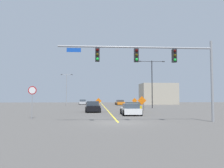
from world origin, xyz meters
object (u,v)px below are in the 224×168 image
construction_sign_left_lane (142,101)px  car_black_distant (93,107)px  traffic_signal_assembly (157,60)px  car_orange_near (120,103)px  street_lamp_near_left (152,80)px  car_yellow_far (132,107)px  street_lamp_far_left (67,87)px  car_white_passing (131,110)px  stop_sign (32,96)px  construction_sign_median_far (98,101)px  car_silver_approaching (83,102)px  construction_sign_right_lane (135,101)px

construction_sign_left_lane → car_black_distant: 7.96m
traffic_signal_assembly → car_orange_near: traffic_signal_assembly is taller
street_lamp_near_left → car_yellow_far: street_lamp_near_left is taller
street_lamp_far_left → car_white_passing: street_lamp_far_left is taller
stop_sign → construction_sign_left_lane: 17.88m
street_lamp_near_left → construction_sign_median_far: size_ratio=4.67×
car_silver_approaching → car_black_distant: bearing=-84.4°
street_lamp_far_left → traffic_signal_assembly: bearing=-73.7°
traffic_signal_assembly → car_white_passing: 8.73m
construction_sign_left_lane → car_yellow_far: (-1.95, -2.92, -0.74)m
traffic_signal_assembly → car_yellow_far: bearing=89.4°
car_silver_approaching → car_yellow_far: (8.62, -33.32, -0.04)m
construction_sign_median_far → street_lamp_near_left: bearing=-29.4°
street_lamp_far_left → car_white_passing: (11.64, -35.46, -4.20)m
car_silver_approaching → stop_sign: bearing=-92.8°
car_white_passing → stop_sign: bearing=-158.3°
traffic_signal_assembly → car_orange_near: size_ratio=2.66×
construction_sign_right_lane → construction_sign_left_lane: (-0.70, -10.62, 0.18)m
construction_sign_median_far → car_orange_near: (5.66, 12.45, -0.53)m
traffic_signal_assembly → construction_sign_left_lane: 16.79m
construction_sign_right_lane → construction_sign_left_lane: size_ratio=0.87×
car_silver_approaching → car_orange_near: bearing=-29.6°
car_yellow_far → street_lamp_far_left: bearing=113.2°
stop_sign → construction_sign_left_lane: bearing=44.7°
stop_sign → car_yellow_far: stop_sign is taller
stop_sign → construction_sign_median_far: size_ratio=1.59×
car_black_distant → car_white_passing: size_ratio=1.12×
traffic_signal_assembly → car_white_passing: bearing=97.0°
construction_sign_left_lane → car_silver_approaching: size_ratio=0.49×
traffic_signal_assembly → street_lamp_near_left: size_ratio=1.42×
construction_sign_right_lane → car_orange_near: 14.26m
construction_sign_right_lane → construction_sign_left_lane: construction_sign_left_lane is taller
street_lamp_near_left → street_lamp_far_left: (-17.96, 19.83, -0.42)m
construction_sign_left_lane → street_lamp_far_left: bearing=118.8°
construction_sign_median_far → car_yellow_far: construction_sign_median_far is taller
construction_sign_right_lane → car_white_passing: construction_sign_right_lane is taller
stop_sign → construction_sign_right_lane: 26.80m
street_lamp_near_left → car_yellow_far: size_ratio=2.08×
street_lamp_far_left → construction_sign_median_far: 16.99m
street_lamp_far_left → car_orange_near: 14.67m
stop_sign → construction_sign_left_lane: (12.69, 12.58, -0.72)m
street_lamp_far_left → car_silver_approaching: (4.09, 3.68, -4.12)m
traffic_signal_assembly → construction_sign_median_far: size_ratio=6.64×
construction_sign_right_lane → stop_sign: bearing=-120.0°
construction_sign_right_lane → car_orange_near: bearing=95.8°
car_yellow_far → car_orange_near: bearing=87.5°
construction_sign_left_lane → car_silver_approaching: construction_sign_left_lane is taller
street_lamp_near_left → car_white_passing: size_ratio=2.19×
street_lamp_far_left → car_orange_near: bearing=-7.9°
traffic_signal_assembly → car_yellow_far: traffic_signal_assembly is taller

